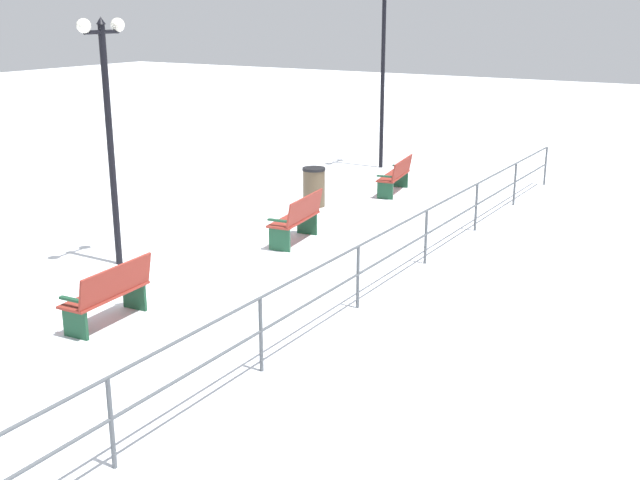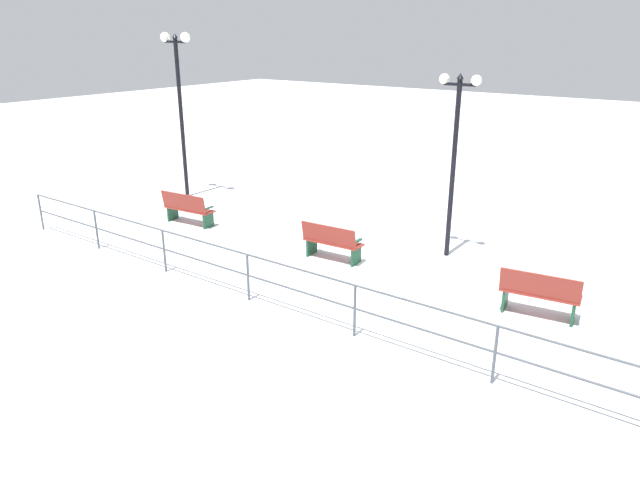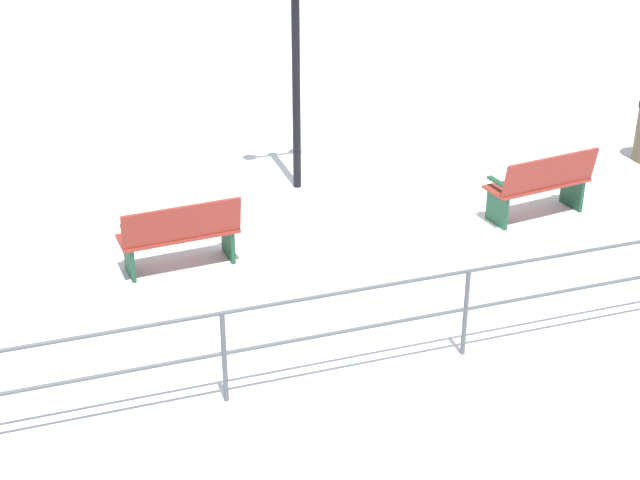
# 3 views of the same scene
# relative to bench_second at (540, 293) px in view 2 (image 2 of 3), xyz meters

# --- Properties ---
(ground_plane) EXTENTS (80.00, 80.00, 0.00)m
(ground_plane) POSITION_rel_bench_second_xyz_m (0.18, 2.39, -0.48)
(ground_plane) COLOR white
(ground_plane) RESTS_ON ground
(bench_second) EXTENTS (0.72, 1.49, 0.94)m
(bench_second) POSITION_rel_bench_second_xyz_m (0.00, 0.00, 0.00)
(bench_second) COLOR maroon
(bench_second) RESTS_ON ground
(bench_third) EXTENTS (0.61, 1.44, 0.91)m
(bench_third) POSITION_rel_bench_second_xyz_m (0.11, 4.76, -0.02)
(bench_third) COLOR maroon
(bench_third) RESTS_ON ground
(bench_fourth) EXTENTS (0.63, 1.55, 0.92)m
(bench_fourth) POSITION_rel_bench_second_xyz_m (-0.01, 9.52, -0.01)
(bench_fourth) COLOR maroon
(bench_fourth) RESTS_ON ground
(lamppost_middle) EXTENTS (0.23, 0.97, 4.21)m
(lamppost_middle) POSITION_rel_bench_second_xyz_m (2.00, 2.72, 2.31)
(lamppost_middle) COLOR black
(lamppost_middle) RESTS_ON ground
(lamppost_far) EXTENTS (0.29, 1.18, 5.04)m
(lamppost_far) POSITION_rel_bench_second_xyz_m (2.00, 11.79, 3.02)
(lamppost_far) COLOR black
(lamppost_far) RESTS_ON ground
(waterfront_railing) EXTENTS (0.05, 20.00, 0.99)m
(waterfront_railing) POSITION_rel_bench_second_xyz_m (-2.62, 2.39, 0.20)
(waterfront_railing) COLOR #4C5156
(waterfront_railing) RESTS_ON ground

